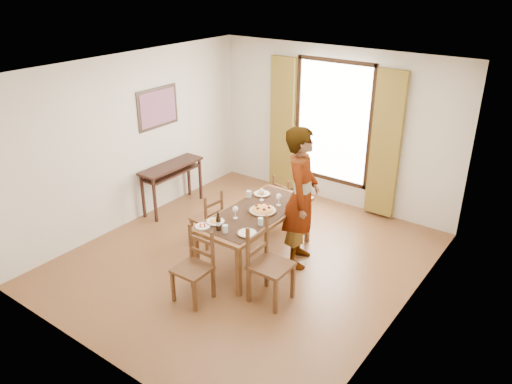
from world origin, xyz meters
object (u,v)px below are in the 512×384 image
Objects in this scene: console_table at (171,171)px; pasta_platter at (263,208)px; dining_table at (255,216)px; man at (301,198)px.

console_table is 3.00× the size of pasta_platter.
console_table is 0.66× the size of dining_table.
pasta_platter is at bearing -11.32° from console_table.
console_table is 2.19m from dining_table.
pasta_platter reaches higher than console_table.
console_table is at bearing 63.92° from man.
man is (2.67, -0.19, 0.31)m from console_table.
console_table is at bearing 168.68° from pasta_platter.
pasta_platter is (-0.46, -0.26, -0.19)m from man.
man is 0.56m from pasta_platter.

